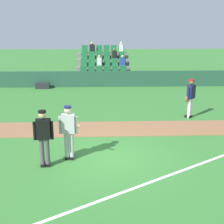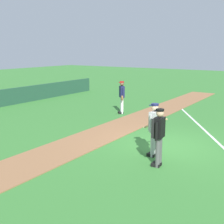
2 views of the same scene
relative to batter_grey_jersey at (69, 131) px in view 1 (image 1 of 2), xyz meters
name	(u,v)px [view 1 (image 1 of 2)]	position (x,y,z in m)	size (l,w,h in m)	color
ground_plane	(107,157)	(1.19, 0.10, -0.97)	(80.00, 80.00, 0.00)	#387A33
infield_dirt_path	(106,129)	(1.19, 2.88, -0.95)	(28.00, 1.81, 0.03)	#936642
foul_line_chalk	(204,163)	(4.19, -0.40, -0.96)	(12.00, 0.10, 0.01)	white
dugout_fence	(104,79)	(1.19, 11.42, -0.45)	(20.00, 0.16, 1.04)	#234C38
stadium_bleachers	(103,70)	(1.20, 13.73, -0.22)	(3.90, 3.80, 2.70)	slate
batter_grey_jersey	(69,131)	(0.00, 0.00, 0.00)	(0.67, 0.79, 1.76)	#B2B2B2
umpire_home_plate	(44,135)	(-0.69, -0.47, 0.03)	(0.59, 0.33, 1.76)	#4C4C4C
runner_navy_jersey	(191,97)	(5.00, 4.31, -0.01)	(0.56, 0.50, 1.76)	white
equipment_bag	(43,86)	(-2.76, 10.97, -0.79)	(0.90, 0.36, 0.36)	#232328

